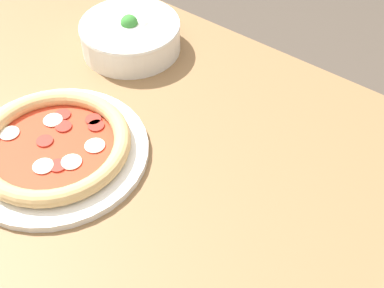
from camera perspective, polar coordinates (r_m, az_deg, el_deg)
dining_table at (r=0.92m, az=-9.07°, el=-5.63°), size 1.37×0.80×0.75m
pizza at (r=0.84m, az=-14.50°, el=-0.37°), size 0.29×0.29×0.04m
bowl at (r=1.02m, az=-6.55°, el=11.56°), size 0.19×0.19×0.07m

